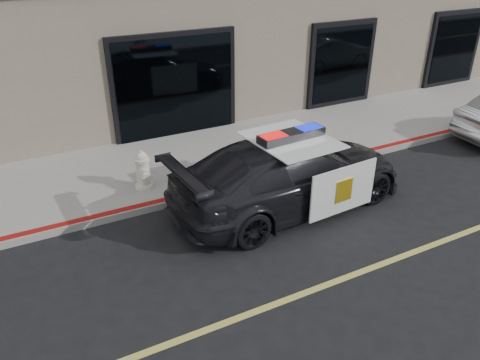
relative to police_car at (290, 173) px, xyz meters
name	(u,v)px	position (x,y,z in m)	size (l,w,h in m)	color
ground	(379,265)	(0.28, -2.44, -0.74)	(120.00, 120.00, 0.00)	black
sidewalk_n	(238,150)	(0.28, 2.81, -0.67)	(60.00, 3.50, 0.15)	gray
police_car	(290,173)	(0.00, 0.00, 0.00)	(2.74, 5.33, 1.66)	black
fire_hydrant	(143,171)	(-2.51, 1.85, -0.19)	(0.39, 0.54, 0.86)	silver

